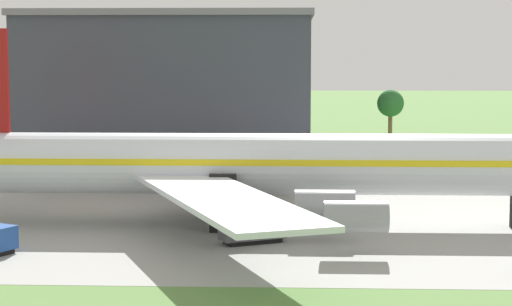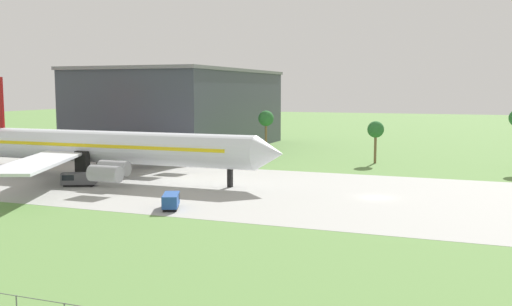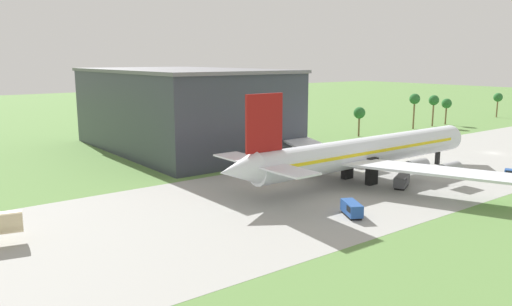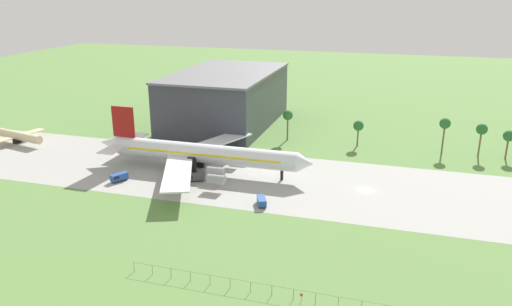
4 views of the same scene
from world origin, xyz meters
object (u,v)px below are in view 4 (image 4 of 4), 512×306
(jet_airliner, at_px, (200,153))
(fuel_truck, at_px, (119,177))
(catering_van, at_px, (261,201))
(regional_aircraft, at_px, (16,135))
(terminal_building, at_px, (226,98))
(baggage_tug, at_px, (194,177))
(no_stopping_sign, at_px, (301,296))

(jet_airliner, relative_size, fuel_truck, 12.81)
(fuel_truck, relative_size, catering_van, 1.04)
(regional_aircraft, distance_m, terminal_building, 78.47)
(jet_airliner, xyz_separation_m, fuel_truck, (-19.53, -14.35, -4.55))
(jet_airliner, distance_m, terminal_building, 55.22)
(baggage_tug, distance_m, fuel_truck, 21.63)
(regional_aircraft, bearing_deg, catering_van, -14.84)
(fuel_truck, height_order, terminal_building, terminal_building)
(regional_aircraft, bearing_deg, jet_airliner, -5.99)
(fuel_truck, height_order, catering_van, fuel_truck)
(jet_airliner, bearing_deg, fuel_truck, -143.69)
(terminal_building, bearing_deg, fuel_truck, -96.93)
(no_stopping_sign, bearing_deg, catering_van, 115.78)
(jet_airliner, xyz_separation_m, regional_aircraft, (-74.29, 7.79, -2.97))
(no_stopping_sign, relative_size, terminal_building, 0.03)
(baggage_tug, relative_size, no_stopping_sign, 3.52)
(no_stopping_sign, height_order, terminal_building, terminal_building)
(no_stopping_sign, bearing_deg, terminal_building, 116.08)
(baggage_tug, bearing_deg, jet_airliner, 98.23)
(baggage_tug, relative_size, catering_van, 1.15)
(catering_van, xyz_separation_m, terminal_building, (-35.59, 72.20, 9.51))
(regional_aircraft, distance_m, catering_van, 102.05)
(baggage_tug, xyz_separation_m, no_stopping_sign, (41.39, -48.01, -0.17))
(jet_airliner, distance_m, baggage_tug, 9.32)
(regional_aircraft, height_order, baggage_tug, regional_aircraft)
(catering_van, bearing_deg, fuel_truck, 174.79)
(jet_airliner, distance_m, catering_van, 30.84)
(catering_van, distance_m, terminal_building, 81.05)
(regional_aircraft, relative_size, terminal_building, 0.40)
(catering_van, bearing_deg, no_stopping_sign, -64.22)
(catering_van, distance_m, no_stopping_sign, 41.86)
(fuel_truck, bearing_deg, catering_van, -5.21)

